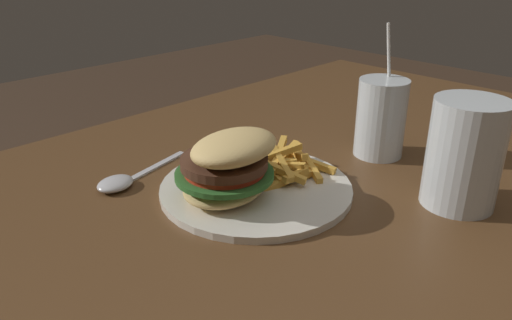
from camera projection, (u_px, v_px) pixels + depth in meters
name	position (u px, v px, depth m)	size (l,w,h in m)	color
meal_plate_near	(242.00, 174.00, 0.66)	(0.26, 0.26, 0.11)	silver
beer_glass	(464.00, 157.00, 0.63)	(0.09, 0.09, 0.14)	silver
juice_glass	(380.00, 122.00, 0.79)	(0.08, 0.08, 0.20)	silver
spoon	(119.00, 182.00, 0.70)	(0.17, 0.07, 0.02)	silver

